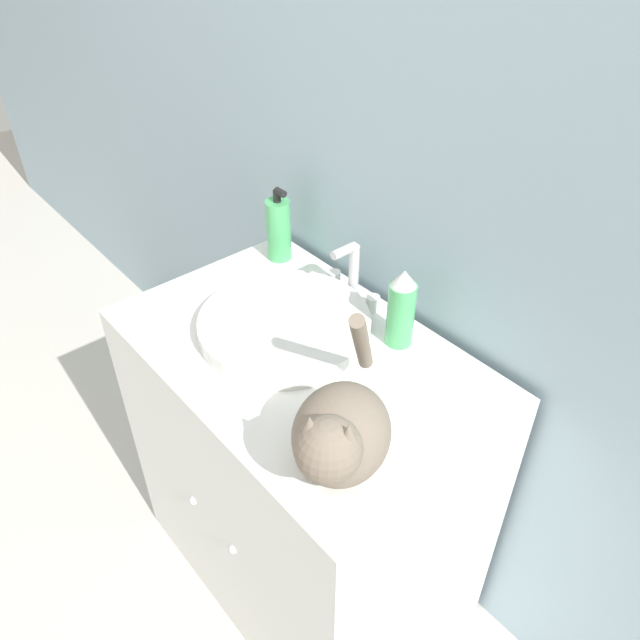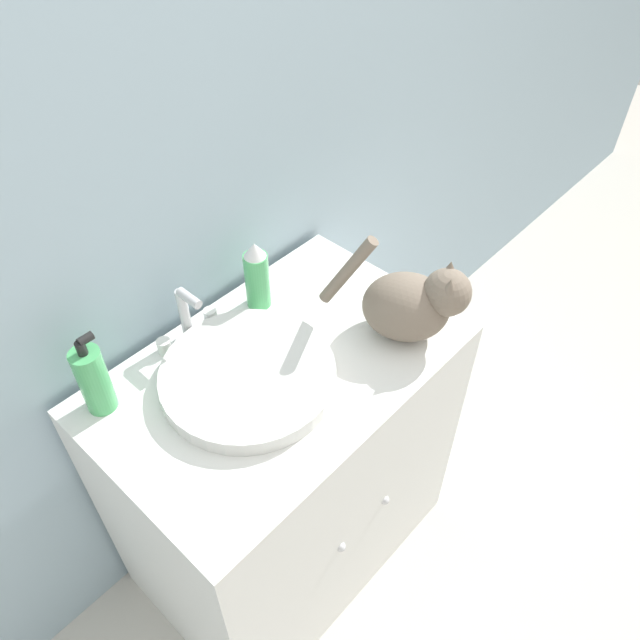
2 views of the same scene
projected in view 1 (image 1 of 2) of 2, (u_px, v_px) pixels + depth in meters
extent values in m
plane|color=beige|center=(231.00, 620.00, 1.71)|extent=(8.00, 8.00, 0.00)
cube|color=#9EB7C6|center=(419.00, 121.00, 1.23)|extent=(6.00, 0.05, 2.50)
cube|color=white|center=(304.00, 473.00, 1.59)|extent=(0.83, 0.54, 0.82)
sphere|color=silver|center=(193.00, 501.00, 1.47)|extent=(0.02, 0.02, 0.02)
sphere|color=silver|center=(232.00, 549.00, 1.38)|extent=(0.02, 0.02, 0.02)
cylinder|color=silver|center=(285.00, 324.00, 1.38)|extent=(0.38, 0.38, 0.04)
cylinder|color=silver|center=(354.00, 272.00, 1.45)|extent=(0.02, 0.02, 0.14)
cylinder|color=silver|center=(344.00, 251.00, 1.39)|extent=(0.02, 0.06, 0.02)
cylinder|color=white|center=(334.00, 278.00, 1.52)|extent=(0.03, 0.03, 0.03)
cylinder|color=white|center=(373.00, 303.00, 1.44)|extent=(0.03, 0.03, 0.03)
ellipsoid|color=#7A6B5B|center=(341.00, 433.00, 1.05)|extent=(0.25, 0.26, 0.15)
sphere|color=#7A6B5B|center=(329.00, 449.00, 0.95)|extent=(0.15, 0.15, 0.11)
cone|color=#7A6B5B|center=(310.00, 426.00, 0.93)|extent=(0.05, 0.05, 0.04)
cone|color=#7A6B5B|center=(348.00, 434.00, 0.92)|extent=(0.05, 0.05, 0.04)
cylinder|color=#7A6B5B|center=(362.00, 343.00, 1.10)|extent=(0.09, 0.12, 0.19)
cylinder|color=#4CB266|center=(279.00, 230.00, 1.58)|extent=(0.06, 0.06, 0.16)
cylinder|color=black|center=(277.00, 196.00, 1.52)|extent=(0.02, 0.02, 0.03)
cylinder|color=black|center=(280.00, 192.00, 1.50)|extent=(0.03, 0.02, 0.02)
cylinder|color=#4CB266|center=(401.00, 314.00, 1.31)|extent=(0.06, 0.06, 0.15)
cone|color=white|center=(404.00, 278.00, 1.26)|extent=(0.05, 0.05, 0.04)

